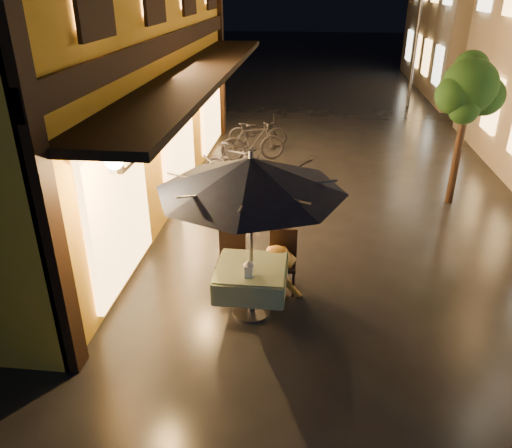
# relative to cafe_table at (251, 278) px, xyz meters

# --- Properties ---
(ground) EXTENTS (90.00, 90.00, 0.00)m
(ground) POSITION_rel_cafe_table_xyz_m (1.41, -0.00, -0.59)
(ground) COLOR black
(ground) RESTS_ON ground
(west_building) EXTENTS (5.90, 11.40, 7.40)m
(west_building) POSITION_rel_cafe_table_xyz_m (-4.31, 4.00, 3.12)
(west_building) COLOR gold
(west_building) RESTS_ON ground
(street_tree) EXTENTS (1.43, 1.20, 3.15)m
(street_tree) POSITION_rel_cafe_table_xyz_m (3.83, 4.51, 1.83)
(street_tree) COLOR black
(street_tree) RESTS_ON ground
(streetlamp_far) EXTENTS (0.36, 0.36, 4.23)m
(streetlamp_far) POSITION_rel_cafe_table_xyz_m (4.41, 14.00, 2.33)
(streetlamp_far) COLOR #59595E
(streetlamp_far) RESTS_ON ground
(cafe_table) EXTENTS (0.99, 0.99, 0.78)m
(cafe_table) POSITION_rel_cafe_table_xyz_m (0.00, 0.00, 0.00)
(cafe_table) COLOR #59595E
(cafe_table) RESTS_ON ground
(patio_umbrella) EXTENTS (2.53, 2.53, 2.46)m
(patio_umbrella) POSITION_rel_cafe_table_xyz_m (0.00, -0.00, 1.56)
(patio_umbrella) COLOR #59595E
(patio_umbrella) RESTS_ON ground
(cafe_chair_left) EXTENTS (0.42, 0.42, 0.97)m
(cafe_chair_left) POSITION_rel_cafe_table_xyz_m (-0.40, 0.74, -0.05)
(cafe_chair_left) COLOR black
(cafe_chair_left) RESTS_ON ground
(cafe_chair_right) EXTENTS (0.42, 0.42, 0.97)m
(cafe_chair_right) POSITION_rel_cafe_table_xyz_m (0.40, 0.74, -0.05)
(cafe_chair_right) COLOR black
(cafe_chair_right) RESTS_ON ground
(table_lantern) EXTENTS (0.16, 0.16, 0.25)m
(table_lantern) POSITION_rel_cafe_table_xyz_m (0.00, -0.26, 0.33)
(table_lantern) COLOR white
(table_lantern) RESTS_ON cafe_table
(person_orange) EXTENTS (0.81, 0.73, 1.39)m
(person_orange) POSITION_rel_cafe_table_xyz_m (-0.37, 0.56, 0.11)
(person_orange) COLOR #C65200
(person_orange) RESTS_ON ground
(person_yellow) EXTENTS (1.07, 0.68, 1.58)m
(person_yellow) POSITION_rel_cafe_table_xyz_m (0.32, 0.53, 0.20)
(person_yellow) COLOR orange
(person_yellow) RESTS_ON ground
(bicycle_0) EXTENTS (1.64, 0.84, 0.82)m
(bicycle_0) POSITION_rel_cafe_table_xyz_m (-1.02, 3.93, -0.18)
(bicycle_0) COLOR black
(bicycle_0) RESTS_ON ground
(bicycle_1) EXTENTS (1.75, 1.09, 1.02)m
(bicycle_1) POSITION_rel_cafe_table_xyz_m (-0.98, 4.98, -0.08)
(bicycle_1) COLOR black
(bicycle_1) RESTS_ON ground
(bicycle_2) EXTENTS (1.74, 1.17, 0.86)m
(bicycle_2) POSITION_rel_cafe_table_xyz_m (-1.03, 5.12, -0.15)
(bicycle_2) COLOR black
(bicycle_2) RESTS_ON ground
(bicycle_3) EXTENTS (1.79, 0.99, 1.04)m
(bicycle_3) POSITION_rel_cafe_table_xyz_m (-0.79, 6.85, -0.07)
(bicycle_3) COLOR black
(bicycle_3) RESTS_ON ground
(bicycle_4) EXTENTS (1.76, 0.76, 0.90)m
(bicycle_4) POSITION_rel_cafe_table_xyz_m (-0.79, 8.12, -0.14)
(bicycle_4) COLOR black
(bicycle_4) RESTS_ON ground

